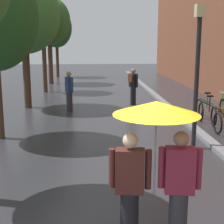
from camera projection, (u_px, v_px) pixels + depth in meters
name	position (u px, v px, depth m)	size (l,w,h in m)	color
kerb_strip	(172.00, 110.00, 14.21)	(0.30, 36.00, 0.12)	slate
street_tree_2	(24.00, 16.00, 14.14)	(3.07, 3.07, 5.55)	#473323
street_tree_3	(43.00, 22.00, 18.76)	(2.34, 2.34, 5.23)	#473323
street_tree_4	(49.00, 21.00, 22.52)	(2.87, 2.87, 5.82)	#473323
street_tree_5	(56.00, 28.00, 26.85)	(2.47, 2.47, 5.48)	#473323
parked_bicycle_6	(215.00, 111.00, 12.36)	(1.14, 0.80, 0.96)	black
parked_bicycle_7	(212.00, 107.00, 13.12)	(1.14, 0.80, 0.96)	black
couple_under_umbrella	(155.00, 151.00, 4.55)	(1.26, 1.17, 2.12)	black
street_lamp_post	(197.00, 66.00, 8.83)	(0.24, 0.24, 3.81)	black
pedestrian_walking_midground	(69.00, 91.00, 14.02)	(0.36, 0.55, 1.67)	#2D2D33
pedestrian_walking_far	(133.00, 86.00, 15.41)	(0.45, 0.51, 1.67)	black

